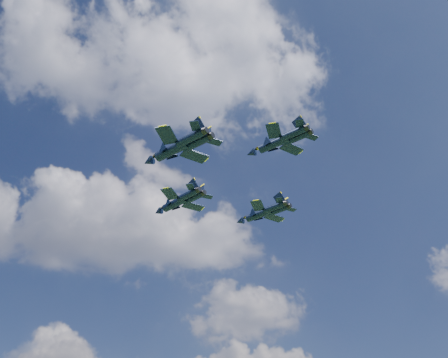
% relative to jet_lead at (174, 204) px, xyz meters
% --- Properties ---
extents(jet_lead, '(13.46, 13.90, 3.72)m').
position_rel_jet_lead_xyz_m(jet_lead, '(0.00, 0.00, 0.00)').
color(jet_lead, black).
extents(jet_left, '(15.20, 14.31, 4.02)m').
position_rel_jet_lead_xyz_m(jet_left, '(-0.80, -21.00, -1.41)').
color(jet_left, black).
extents(jet_right, '(13.07, 12.46, 3.48)m').
position_rel_jet_lead_xyz_m(jet_right, '(18.44, -0.61, -2.14)').
color(jet_right, black).
extents(jet_slot, '(12.93, 11.90, 3.39)m').
position_rel_jet_lead_xyz_m(jet_slot, '(17.86, -23.48, -0.47)').
color(jet_slot, black).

